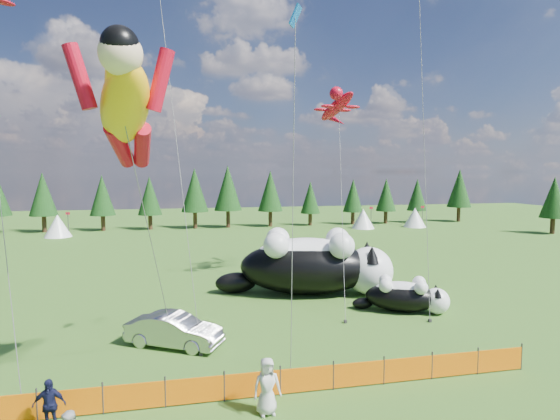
% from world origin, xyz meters
% --- Properties ---
extents(ground, '(160.00, 160.00, 0.00)m').
position_xyz_m(ground, '(0.00, 0.00, 0.00)').
color(ground, '#133609').
rests_on(ground, ground).
extents(safety_fence, '(22.06, 0.06, 1.10)m').
position_xyz_m(safety_fence, '(0.00, -3.00, 0.50)').
color(safety_fence, '#262626').
rests_on(safety_fence, ground).
extents(tree_line, '(90.00, 4.00, 8.00)m').
position_xyz_m(tree_line, '(0.00, 45.00, 4.00)').
color(tree_line, black).
rests_on(tree_line, ground).
extents(festival_tents, '(50.00, 3.20, 2.80)m').
position_xyz_m(festival_tents, '(11.00, 40.00, 1.40)').
color(festival_tents, white).
rests_on(festival_tents, ground).
extents(cat_large, '(11.57, 6.04, 4.23)m').
position_xyz_m(cat_large, '(5.89, 9.45, 2.01)').
color(cat_large, black).
rests_on(cat_large, ground).
extents(cat_small, '(5.17, 3.44, 1.98)m').
position_xyz_m(cat_small, '(10.00, 4.78, 0.94)').
color(cat_small, black).
rests_on(cat_small, ground).
extents(car, '(4.69, 3.50, 1.48)m').
position_xyz_m(car, '(-2.87, 2.39, 0.74)').
color(car, '#A9A9AE').
rests_on(car, ground).
extents(spectator_c, '(1.00, 0.54, 1.68)m').
position_xyz_m(spectator_c, '(-6.43, -3.69, 0.84)').
color(spectator_c, black).
rests_on(spectator_c, ground).
extents(spectator_e, '(0.97, 0.68, 1.90)m').
position_xyz_m(spectator_e, '(0.33, -4.09, 0.95)').
color(spectator_e, beige).
rests_on(spectator_e, ground).
extents(superhero_kite, '(5.54, 8.40, 13.06)m').
position_xyz_m(superhero_kite, '(-4.08, -2.60, 10.13)').
color(superhero_kite, '#FFB00D').
rests_on(superhero_kite, ground).
extents(gecko_kite, '(4.88, 12.89, 16.02)m').
position_xyz_m(gecko_kite, '(8.60, 13.17, 12.75)').
color(gecko_kite, '#BA091F').
rests_on(gecko_kite, ground).
extents(diamond_kite_c, '(0.69, 1.17, 14.81)m').
position_xyz_m(diamond_kite_c, '(2.04, -0.86, 13.47)').
color(diamond_kite_c, blue).
rests_on(diamond_kite_c, ground).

